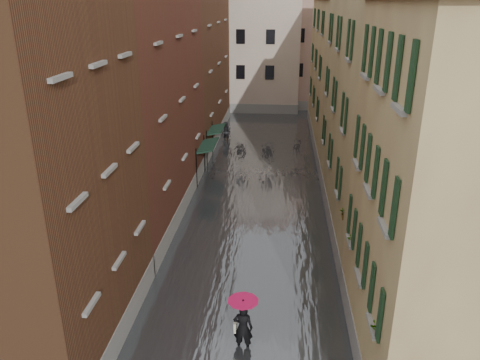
% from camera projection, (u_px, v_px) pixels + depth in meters
% --- Properties ---
extents(ground, '(120.00, 120.00, 0.00)m').
position_uv_depth(ground, '(242.00, 314.00, 18.31)').
color(ground, slate).
rests_on(ground, ground).
extents(floodwater, '(10.00, 60.00, 0.20)m').
position_uv_depth(floodwater, '(259.00, 187.00, 30.34)').
color(floodwater, '#494D51').
rests_on(floodwater, ground).
extents(building_left_near, '(6.00, 8.00, 13.00)m').
position_uv_depth(building_left_near, '(15.00, 170.00, 14.68)').
color(building_left_near, brown).
rests_on(building_left_near, ground).
extents(building_left_mid, '(6.00, 14.00, 12.50)m').
position_uv_depth(building_left_mid, '(126.00, 104.00, 24.98)').
color(building_left_mid, '#56231B').
rests_on(building_left_mid, ground).
extents(building_left_far, '(6.00, 16.00, 14.00)m').
position_uv_depth(building_left_far, '(182.00, 57.00, 38.64)').
color(building_left_far, brown).
rests_on(building_left_far, ground).
extents(building_right_near, '(6.00, 8.00, 11.50)m').
position_uv_depth(building_right_near, '(472.00, 208.00, 13.79)').
color(building_right_near, '#93724B').
rests_on(building_right_near, ground).
extents(building_right_mid, '(6.00, 14.00, 13.00)m').
position_uv_depth(building_right_mid, '(394.00, 105.00, 23.73)').
color(building_right_mid, tan).
rests_on(building_right_mid, ground).
extents(building_right_far, '(6.00, 16.00, 11.50)m').
position_uv_depth(building_right_far, '(353.00, 75.00, 37.94)').
color(building_right_far, '#93724B').
rests_on(building_right_far, ground).
extents(building_end_cream, '(12.00, 9.00, 13.00)m').
position_uv_depth(building_end_cream, '(244.00, 48.00, 51.49)').
color(building_end_cream, beige).
rests_on(building_end_cream, ground).
extents(building_end_pink, '(10.00, 9.00, 12.00)m').
position_uv_depth(building_end_pink, '(325.00, 51.00, 52.79)').
color(building_end_pink, tan).
rests_on(building_end_pink, ground).
extents(awning_near, '(1.09, 3.14, 2.80)m').
position_uv_depth(awning_near, '(207.00, 146.00, 30.67)').
color(awning_near, '#142E21').
rests_on(awning_near, ground).
extents(awning_far, '(1.09, 2.84, 2.80)m').
position_uv_depth(awning_far, '(216.00, 130.00, 34.46)').
color(awning_far, '#142E21').
rests_on(awning_far, ground).
extents(window_planters, '(0.59, 8.21, 0.84)m').
position_uv_depth(window_planters, '(359.00, 245.00, 16.25)').
color(window_planters, maroon).
rests_on(window_planters, ground).
extents(pedestrian_main, '(1.07, 1.07, 2.06)m').
position_uv_depth(pedestrian_main, '(243.00, 320.00, 15.95)').
color(pedestrian_main, black).
rests_on(pedestrian_main, ground).
extents(pedestrian_far, '(1.03, 0.90, 1.80)m').
position_uv_depth(pedestrian_far, '(226.00, 132.00, 39.85)').
color(pedestrian_far, black).
rests_on(pedestrian_far, ground).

